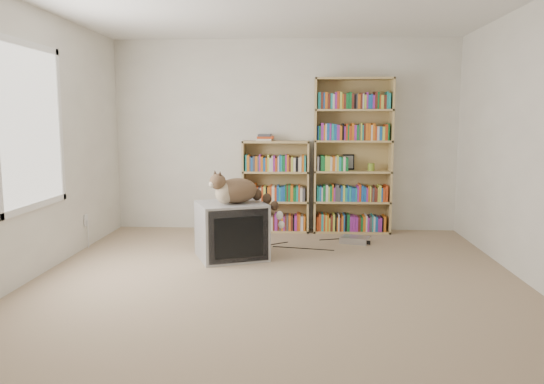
# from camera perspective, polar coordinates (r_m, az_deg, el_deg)

# --- Properties ---
(floor) EXTENTS (4.50, 5.00, 0.01)m
(floor) POSITION_cam_1_polar(r_m,az_deg,el_deg) (4.76, 0.41, -10.09)
(floor) COLOR tan
(floor) RESTS_ON ground
(wall_back) EXTENTS (4.50, 0.02, 2.50)m
(wall_back) POSITION_cam_1_polar(r_m,az_deg,el_deg) (7.03, 1.40, 6.08)
(wall_back) COLOR silver
(wall_back) RESTS_ON floor
(wall_front) EXTENTS (4.50, 0.02, 2.50)m
(wall_front) POSITION_cam_1_polar(r_m,az_deg,el_deg) (2.05, -2.87, 1.85)
(wall_front) COLOR silver
(wall_front) RESTS_ON floor
(wall_left) EXTENTS (0.02, 5.00, 2.50)m
(wall_left) POSITION_cam_1_polar(r_m,az_deg,el_deg) (5.16, -25.51, 4.69)
(wall_left) COLOR silver
(wall_left) RESTS_ON floor
(window) EXTENTS (0.02, 1.22, 1.52)m
(window) POSITION_cam_1_polar(r_m,az_deg,el_deg) (5.32, -24.46, 6.44)
(window) COLOR white
(window) RESTS_ON wall_left
(crt_tv) EXTENTS (0.86, 0.82, 0.59)m
(crt_tv) POSITION_cam_1_polar(r_m,az_deg,el_deg) (5.66, -4.41, -4.13)
(crt_tv) COLOR #9E9EA0
(crt_tv) RESTS_ON floor
(cat) EXTENTS (0.81, 0.55, 0.58)m
(cat) POSITION_cam_1_polar(r_m,az_deg,el_deg) (5.56, -3.17, -0.21)
(cat) COLOR #382417
(cat) RESTS_ON crt_tv
(bookcase_tall) EXTENTS (0.99, 0.30, 1.98)m
(bookcase_tall) POSITION_cam_1_polar(r_m,az_deg,el_deg) (6.94, 8.64, 3.37)
(bookcase_tall) COLOR tan
(bookcase_tall) RESTS_ON floor
(bookcase_short) EXTENTS (0.86, 0.30, 1.19)m
(bookcase_short) POSITION_cam_1_polar(r_m,az_deg,el_deg) (6.95, 0.42, 0.19)
(bookcase_short) COLOR tan
(bookcase_short) RESTS_ON floor
(book_stack) EXTENTS (0.21, 0.27, 0.09)m
(book_stack) POSITION_cam_1_polar(r_m,az_deg,el_deg) (6.92, -0.74, 5.89)
(book_stack) COLOR #BF3F19
(book_stack) RESTS_ON bookcase_short
(green_mug) EXTENTS (0.09, 0.09, 0.10)m
(green_mug) POSITION_cam_1_polar(r_m,az_deg,el_deg) (6.95, 10.60, 2.68)
(green_mug) COLOR olive
(green_mug) RESTS_ON bookcase_tall
(framed_print) EXTENTS (0.15, 0.05, 0.20)m
(framed_print) POSITION_cam_1_polar(r_m,az_deg,el_deg) (7.01, 8.22, 3.21)
(framed_print) COLOR black
(framed_print) RESTS_ON bookcase_tall
(dvd_player) EXTENTS (0.38, 0.32, 0.07)m
(dvd_player) POSITION_cam_1_polar(r_m,az_deg,el_deg) (6.43, 8.89, -5.09)
(dvd_player) COLOR #BBBBC0
(dvd_player) RESTS_ON floor
(wall_outlet) EXTENTS (0.01, 0.08, 0.13)m
(wall_outlet) POSITION_cam_1_polar(r_m,az_deg,el_deg) (6.42, -19.39, -2.88)
(wall_outlet) COLOR silver
(wall_outlet) RESTS_ON wall_left
(floor_cables) EXTENTS (1.20, 0.70, 0.01)m
(floor_cables) POSITION_cam_1_polar(r_m,az_deg,el_deg) (6.33, 3.64, -5.53)
(floor_cables) COLOR black
(floor_cables) RESTS_ON floor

